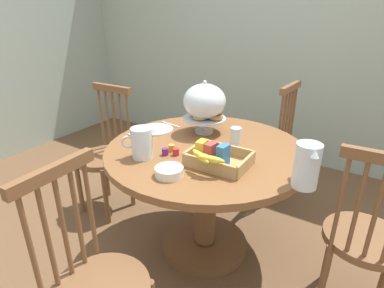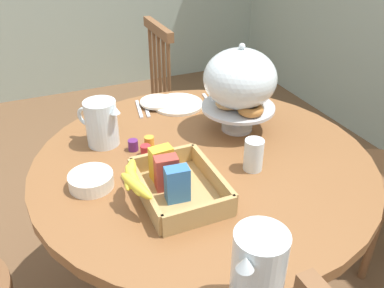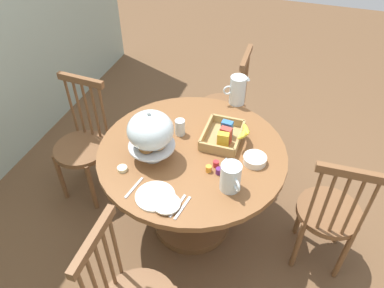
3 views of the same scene
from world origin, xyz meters
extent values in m
plane|color=brown|center=(0.00, 0.00, 0.00)|extent=(10.00, 10.00, 0.00)
cylinder|color=brown|center=(0.12, 0.12, 0.72)|extent=(1.18, 1.18, 0.04)
cylinder|color=brown|center=(0.12, 0.12, 0.39)|extent=(0.14, 0.14, 0.63)
cylinder|color=brown|center=(0.12, 0.12, 0.03)|extent=(0.56, 0.56, 0.06)
cylinder|color=brown|center=(1.01, 0.15, 0.45)|extent=(0.40, 0.40, 0.04)
cylinder|color=brown|center=(1.15, 0.29, 0.23)|extent=(0.04, 0.04, 0.45)
cylinder|color=brown|center=(0.87, 0.28, 0.23)|extent=(0.04, 0.04, 0.45)
cylinder|color=brown|center=(1.16, 0.01, 0.23)|extent=(0.04, 0.04, 0.45)
cylinder|color=brown|center=(0.88, 0.00, 0.23)|extent=(0.04, 0.04, 0.45)
cylinder|color=brown|center=(1.16, -0.01, 0.69)|extent=(0.02, 0.02, 0.48)
cylinder|color=brown|center=(1.09, -0.01, 0.69)|extent=(0.02, 0.02, 0.48)
cylinder|color=brown|center=(1.02, -0.01, 0.69)|extent=(0.02, 0.02, 0.48)
cylinder|color=brown|center=(0.95, -0.02, 0.69)|extent=(0.02, 0.02, 0.48)
cylinder|color=brown|center=(0.88, -0.02, 0.69)|extent=(0.02, 0.02, 0.48)
cube|color=brown|center=(1.02, -0.01, 0.95)|extent=(0.36, 0.05, 0.05)
cylinder|color=brown|center=(0.18, 1.01, 0.45)|extent=(0.40, 0.40, 0.04)
cylinder|color=brown|center=(0.05, 1.16, 0.23)|extent=(0.04, 0.04, 0.45)
cylinder|color=brown|center=(0.03, 0.88, 0.23)|extent=(0.04, 0.04, 0.45)
cylinder|color=brown|center=(0.33, 1.14, 0.23)|extent=(0.04, 0.04, 0.45)
cylinder|color=brown|center=(0.31, 0.86, 0.23)|extent=(0.04, 0.04, 0.45)
cylinder|color=brown|center=(0.35, 1.14, 0.69)|extent=(0.02, 0.02, 0.48)
cylinder|color=brown|center=(0.35, 1.07, 0.69)|extent=(0.02, 0.02, 0.48)
cylinder|color=brown|center=(0.34, 1.00, 0.69)|extent=(0.02, 0.02, 0.48)
cylinder|color=brown|center=(0.34, 0.93, 0.69)|extent=(0.02, 0.02, 0.48)
cylinder|color=brown|center=(0.33, 0.86, 0.69)|extent=(0.02, 0.02, 0.48)
cube|color=brown|center=(0.34, 1.00, 0.95)|extent=(0.06, 0.36, 0.05)
cylinder|color=brown|center=(-0.84, 0.27, 0.69)|extent=(0.02, 0.02, 0.48)
cylinder|color=brown|center=(-0.77, 0.27, 0.69)|extent=(0.02, 0.02, 0.48)
cylinder|color=brown|center=(-0.70, 0.27, 0.69)|extent=(0.02, 0.02, 0.48)
cylinder|color=brown|center=(-0.63, 0.27, 0.69)|extent=(0.02, 0.02, 0.48)
cube|color=brown|center=(-0.77, 0.27, 0.95)|extent=(0.36, 0.04, 0.05)
cylinder|color=brown|center=(0.14, -0.77, 0.45)|extent=(0.40, 0.40, 0.04)
cylinder|color=brown|center=(0.29, -0.90, 0.23)|extent=(0.04, 0.04, 0.45)
cylinder|color=brown|center=(0.28, -0.62, 0.23)|extent=(0.04, 0.04, 0.45)
cylinder|color=brown|center=(0.01, -0.91, 0.23)|extent=(0.04, 0.04, 0.45)
cylinder|color=brown|center=(0.00, -0.63, 0.23)|extent=(0.04, 0.04, 0.45)
cylinder|color=brown|center=(-0.01, -0.91, 0.69)|extent=(0.02, 0.02, 0.48)
cylinder|color=brown|center=(-0.01, -0.84, 0.69)|extent=(0.02, 0.02, 0.48)
cylinder|color=brown|center=(-0.02, -0.77, 0.69)|extent=(0.02, 0.02, 0.48)
cylinder|color=brown|center=(-0.02, -0.70, 0.69)|extent=(0.02, 0.02, 0.48)
cylinder|color=brown|center=(-0.02, -0.63, 0.69)|extent=(0.02, 0.02, 0.48)
cube|color=brown|center=(-0.02, -0.77, 0.95)|extent=(0.05, 0.36, 0.05)
cylinder|color=silver|center=(-0.02, 0.33, 0.75)|extent=(0.12, 0.12, 0.02)
cylinder|color=silver|center=(-0.02, 0.33, 0.79)|extent=(0.03, 0.03, 0.09)
cylinder|color=silver|center=(-0.02, 0.33, 0.84)|extent=(0.28, 0.28, 0.01)
torus|color=#B27033|center=(0.06, 0.34, 0.86)|extent=(0.10, 0.10, 0.03)
torus|color=#D19347|center=(-0.01, 0.39, 0.86)|extent=(0.10, 0.10, 0.03)
torus|color=#935628|center=(-0.07, 0.34, 0.86)|extent=(0.10, 0.10, 0.03)
torus|color=tan|center=(-0.02, 0.29, 0.86)|extent=(0.10, 0.10, 0.03)
ellipsoid|color=silver|center=(-0.02, 0.33, 0.95)|extent=(0.27, 0.27, 0.22)
sphere|color=silver|center=(-0.02, 0.33, 1.07)|extent=(0.02, 0.02, 0.02)
cylinder|color=silver|center=(-0.11, -0.17, 0.82)|extent=(0.12, 0.12, 0.17)
cylinder|color=orange|center=(-0.11, -0.17, 0.80)|extent=(0.10, 0.10, 0.12)
cone|color=silver|center=(-0.06, -0.13, 0.90)|extent=(0.05, 0.05, 0.03)
torus|color=silver|center=(-0.17, -0.22, 0.83)|extent=(0.07, 0.06, 0.07)
cylinder|color=silver|center=(0.71, -0.02, 0.85)|extent=(0.11, 0.11, 0.21)
cylinder|color=white|center=(0.71, -0.02, 0.81)|extent=(0.10, 0.10, 0.14)
cone|color=silver|center=(0.75, -0.08, 0.93)|extent=(0.05, 0.05, 0.03)
torus|color=silver|center=(0.68, 0.04, 0.86)|extent=(0.05, 0.07, 0.07)
cube|color=tan|center=(0.28, -0.03, 0.75)|extent=(0.30, 0.22, 0.01)
cube|color=tan|center=(0.28, -0.14, 0.78)|extent=(0.30, 0.02, 0.07)
cube|color=tan|center=(0.28, 0.08, 0.78)|extent=(0.30, 0.02, 0.07)
cube|color=tan|center=(0.13, -0.03, 0.78)|extent=(0.02, 0.22, 0.07)
cube|color=tan|center=(0.43, -0.03, 0.78)|extent=(0.02, 0.22, 0.07)
cube|color=gold|center=(0.19, -0.05, 0.81)|extent=(0.05, 0.07, 0.11)
cube|color=#B23D33|center=(0.25, -0.06, 0.81)|extent=(0.05, 0.07, 0.11)
cube|color=#336BAD|center=(0.31, -0.05, 0.81)|extent=(0.05, 0.07, 0.11)
ellipsoid|color=yellow|center=(0.25, -0.17, 0.84)|extent=(0.14, 0.08, 0.05)
ellipsoid|color=yellow|center=(0.28, -0.17, 0.84)|extent=(0.13, 0.03, 0.05)
ellipsoid|color=yellow|center=(0.31, -0.17, 0.84)|extent=(0.14, 0.08, 0.05)
cylinder|color=white|center=(-0.31, 0.19, 0.75)|extent=(0.22, 0.22, 0.01)
cylinder|color=white|center=(-0.34, 0.11, 0.76)|extent=(0.15, 0.15, 0.01)
cylinder|color=white|center=(0.13, -0.27, 0.76)|extent=(0.14, 0.14, 0.04)
cylinder|color=silver|center=(0.25, 0.25, 0.80)|extent=(0.06, 0.06, 0.11)
cylinder|color=beige|center=(-0.17, 0.46, 0.75)|extent=(0.06, 0.06, 0.02)
cylinder|color=#B7282D|center=(0.03, -0.06, 0.76)|extent=(0.04, 0.04, 0.04)
cylinder|color=orange|center=(-0.03, -0.03, 0.76)|extent=(0.04, 0.04, 0.04)
cylinder|color=#5B2366|center=(-0.03, -0.09, 0.76)|extent=(0.04, 0.04, 0.04)
cube|color=silver|center=(-0.33, 0.06, 0.74)|extent=(0.17, 0.04, 0.01)
cube|color=silver|center=(-0.33, 0.03, 0.74)|extent=(0.17, 0.04, 0.01)
cube|color=silver|center=(-0.28, 0.33, 0.74)|extent=(0.17, 0.04, 0.01)
camera|label=1|loc=(0.94, -1.36, 1.49)|focal=29.55mm
camera|label=2|loc=(1.20, -0.38, 1.51)|focal=37.92mm
camera|label=3|loc=(-1.51, -0.41, 2.29)|focal=34.63mm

